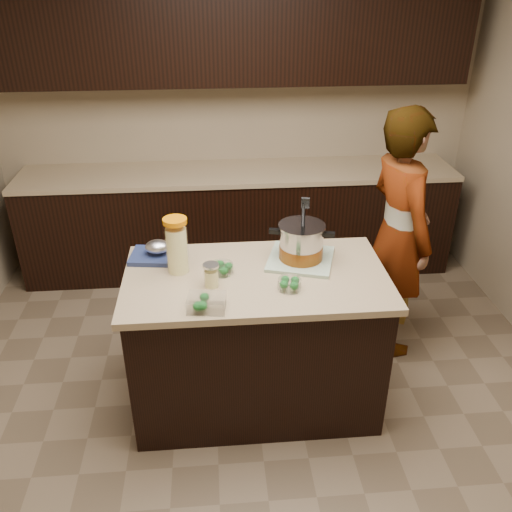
{
  "coord_description": "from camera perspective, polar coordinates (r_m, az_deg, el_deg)",
  "views": [
    {
      "loc": [
        -0.22,
        -2.56,
        2.43
      ],
      "look_at": [
        0.0,
        0.0,
        1.02
      ],
      "focal_mm": 38.0,
      "sensor_mm": 36.0,
      "label": 1
    }
  ],
  "objects": [
    {
      "name": "ground_plane",
      "position": [
        3.54,
        0.0,
        -14.66
      ],
      "size": [
        4.0,
        4.0,
        0.0
      ],
      "primitive_type": "plane",
      "color": "brown",
      "rests_on": "ground"
    },
    {
      "name": "room_shell",
      "position": [
        2.67,
        0.0,
        13.2
      ],
      "size": [
        4.04,
        4.04,
        2.72
      ],
      "color": "tan",
      "rests_on": "ground"
    },
    {
      "name": "back_cabinets",
      "position": [
        4.56,
        -1.91,
        9.63
      ],
      "size": [
        3.6,
        0.63,
        2.33
      ],
      "color": "black",
      "rests_on": "ground"
    },
    {
      "name": "island",
      "position": [
        3.24,
        0.0,
        -8.83
      ],
      "size": [
        1.46,
        0.81,
        0.9
      ],
      "color": "black",
      "rests_on": "ground"
    },
    {
      "name": "dish_towel",
      "position": [
        3.14,
        4.71,
        -0.32
      ],
      "size": [
        0.45,
        0.45,
        0.02
      ],
      "primitive_type": "cube",
      "rotation": [
        0.0,
        0.0,
        -0.3
      ],
      "color": "#5A875E",
      "rests_on": "island"
    },
    {
      "name": "stock_pot",
      "position": [
        3.09,
        4.78,
        1.27
      ],
      "size": [
        0.37,
        0.32,
        0.38
      ],
      "rotation": [
        0.0,
        0.0,
        -0.23
      ],
      "color": "#B7B7BC",
      "rests_on": "dish_towel"
    },
    {
      "name": "lemonade_pitcher",
      "position": [
        2.99,
        -8.33,
        0.89
      ],
      "size": [
        0.16,
        0.16,
        0.32
      ],
      "rotation": [
        0.0,
        0.0,
        -0.26
      ],
      "color": "#F2E894",
      "rests_on": "island"
    },
    {
      "name": "mason_jar",
      "position": [
        2.87,
        -4.73,
        -2.09
      ],
      "size": [
        0.11,
        0.11,
        0.14
      ],
      "rotation": [
        0.0,
        0.0,
        -0.3
      ],
      "color": "#F2E894",
      "rests_on": "island"
    },
    {
      "name": "broccoli_tub_left",
      "position": [
        3.0,
        -3.6,
        -1.35
      ],
      "size": [
        0.13,
        0.13,
        0.06
      ],
      "rotation": [
        0.0,
        0.0,
        -0.07
      ],
      "color": "silver",
      "rests_on": "island"
    },
    {
      "name": "broccoli_tub_right",
      "position": [
        2.86,
        3.54,
        -3.03
      ],
      "size": [
        0.15,
        0.15,
        0.06
      ],
      "rotation": [
        0.0,
        0.0,
        0.23
      ],
      "color": "silver",
      "rests_on": "island"
    },
    {
      "name": "broccoli_tub_rect",
      "position": [
        2.71,
        -5.22,
        -4.99
      ],
      "size": [
        0.21,
        0.16,
        0.07
      ],
      "rotation": [
        0.0,
        0.0,
        -0.13
      ],
      "color": "silver",
      "rests_on": "island"
    },
    {
      "name": "blue_tray",
      "position": [
        3.2,
        -10.47,
        0.37
      ],
      "size": [
        0.3,
        0.26,
        0.11
      ],
      "rotation": [
        0.0,
        0.0,
        -0.13
      ],
      "color": "navy",
      "rests_on": "island"
    },
    {
      "name": "person",
      "position": [
        3.67,
        14.73,
        2.15
      ],
      "size": [
        0.53,
        0.69,
        1.69
      ],
      "primitive_type": "imported",
      "rotation": [
        0.0,
        0.0,
        1.79
      ],
      "color": "gray",
      "rests_on": "ground"
    }
  ]
}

